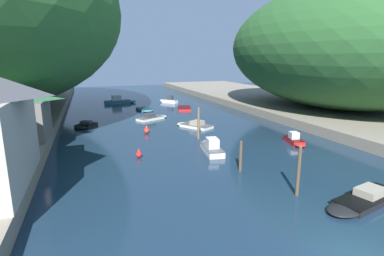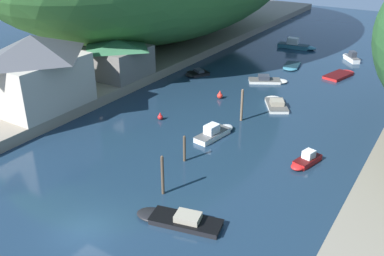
# 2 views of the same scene
# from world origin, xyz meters

# --- Properties ---
(water_surface) EXTENTS (130.00, 130.00, 0.00)m
(water_surface) POSITION_xyz_m (0.00, 30.00, 0.00)
(water_surface) COLOR #192D42
(water_surface) RESTS_ON ground
(right_bank) EXTENTS (22.00, 120.00, 1.15)m
(right_bank) POSITION_xyz_m (25.05, 30.00, 0.57)
(right_bank) COLOR gray
(right_bank) RESTS_ON ground
(hillside_right) EXTENTS (29.62, 41.47, 18.42)m
(hillside_right) POSITION_xyz_m (26.15, 28.23, 10.36)
(hillside_right) COLOR #285628
(hillside_right) RESTS_ON right_bank
(boathouse_shed) EXTENTS (7.22, 7.40, 4.64)m
(boathouse_shed) POSITION_xyz_m (-17.48, 23.61, 3.53)
(boathouse_shed) COLOR slate
(boathouse_shed) RESTS_ON left_bank
(boat_navy_launch) EXTENTS (2.11, 5.12, 1.39)m
(boat_navy_launch) POSITION_xyz_m (0.36, 17.09, 0.42)
(boat_navy_launch) COLOR white
(boat_navy_launch) RESTS_ON water_surface
(boat_moored_right) EXTENTS (1.98, 3.67, 1.17)m
(boat_moored_right) POSITION_xyz_m (9.48, 16.46, 0.35)
(boat_moored_right) COLOR red
(boat_moored_right) RESTS_ON water_surface
(boat_mid_channel) EXTENTS (3.44, 5.85, 0.40)m
(boat_mid_channel) POSITION_xyz_m (5.69, 41.97, 0.19)
(boat_mid_channel) COLOR red
(boat_mid_channel) RESTS_ON water_surface
(boat_far_right_bank) EXTENTS (4.36, 5.35, 0.89)m
(boat_far_right_bank) POSITION_xyz_m (2.31, 27.46, 0.27)
(boat_far_right_bank) COLOR silver
(boat_far_right_bank) RESTS_ON water_surface
(boat_yellow_tender) EXTENTS (3.22, 3.67, 0.77)m
(boat_yellow_tender) POSITION_xyz_m (-10.90, 31.84, 0.25)
(boat_yellow_tender) COLOR black
(boat_yellow_tender) RESTS_ON water_surface
(boat_white_cruiser) EXTENTS (3.42, 3.87, 1.53)m
(boat_white_cruiser) POSITION_xyz_m (4.95, 50.15, 0.47)
(boat_white_cruiser) COLOR white
(boat_white_cruiser) RESTS_ON water_surface
(boat_cabin_cruiser) EXTENTS (6.32, 3.02, 0.88)m
(boat_cabin_cruiser) POSITION_xyz_m (4.73, 4.13, 0.28)
(boat_cabin_cruiser) COLOR black
(boat_cabin_cruiser) RESTS_ON water_surface
(boat_far_upstream) EXTENTS (5.20, 3.98, 0.95)m
(boat_far_upstream) POSITION_xyz_m (-1.56, 34.32, 0.29)
(boat_far_upstream) COLOR silver
(boat_far_upstream) RESTS_ON water_surface
(boat_open_rowboat) EXTENTS (6.38, 2.16, 1.68)m
(boat_open_rowboat) POSITION_xyz_m (-4.23, 52.46, 0.50)
(boat_open_rowboat) COLOR teal
(boat_open_rowboat) RESTS_ON water_surface
(boat_near_quay) EXTENTS (2.57, 4.39, 0.38)m
(boat_near_quay) POSITION_xyz_m (-1.23, 41.94, 0.19)
(boat_near_quay) COLOR teal
(boat_near_quay) RESTS_ON water_surface
(mooring_post_nearest) EXTENTS (0.24, 0.24, 3.28)m
(mooring_post_nearest) POSITION_xyz_m (1.82, 6.46, 1.65)
(mooring_post_nearest) COLOR #4C3D2D
(mooring_post_nearest) RESTS_ON water_surface
(mooring_post_second) EXTENTS (0.24, 0.24, 2.43)m
(mooring_post_second) POSITION_xyz_m (0.48, 11.48, 1.22)
(mooring_post_second) COLOR #4C3D2D
(mooring_post_second) RESTS_ON water_surface
(mooring_post_fourth) EXTENTS (0.26, 0.26, 3.47)m
(mooring_post_fourth) POSITION_xyz_m (0.84, 21.70, 1.74)
(mooring_post_fourth) COLOR brown
(mooring_post_fourth) RESTS_ON water_surface
(channel_buoy_near) EXTENTS (0.66, 0.66, 1.00)m
(channel_buoy_near) POSITION_xyz_m (-4.06, 25.97, 0.39)
(channel_buoy_near) COLOR red
(channel_buoy_near) RESTS_ON water_surface
(channel_buoy_far) EXTENTS (0.56, 0.56, 0.84)m
(channel_buoy_far) POSITION_xyz_m (-6.40, 17.35, 0.33)
(channel_buoy_far) COLOR red
(channel_buoy_far) RESTS_ON water_surface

